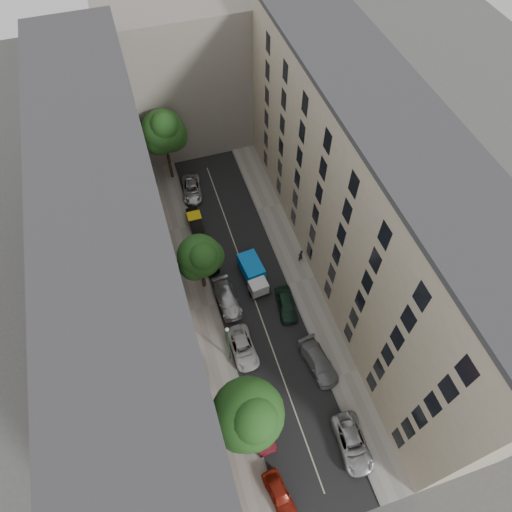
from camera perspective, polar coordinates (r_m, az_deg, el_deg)
name	(u,v)px	position (r m, az deg, el deg)	size (l,w,h in m)	color
ground	(253,294)	(48.28, -0.42, -4.79)	(120.00, 120.00, 0.00)	#4C4C49
road_surface	(253,294)	(48.27, -0.42, -4.78)	(8.00, 44.00, 0.02)	black
sidewalk_left	(202,308)	(47.72, -6.78, -6.43)	(3.00, 44.00, 0.15)	gray
sidewalk_right	(301,280)	(49.31, 5.70, -3.06)	(3.00, 44.00, 0.15)	gray
building_left	(126,268)	(39.55, -15.92, -1.41)	(8.00, 44.00, 20.00)	#53504E
building_right	(366,208)	(43.29, 13.61, 5.90)	(8.00, 44.00, 20.00)	#C3B598
building_endcap	(185,70)	(61.30, -8.91, 22.00)	(18.00, 12.00, 18.00)	gray
tarp_truck	(253,274)	(48.16, -0.35, -2.21)	(2.39, 5.06, 2.26)	black
car_left_0	(279,494)	(41.37, 2.92, -27.56)	(1.56, 3.87, 1.32)	maroon
car_left_1	(259,428)	(42.23, 0.37, -20.70)	(1.57, 4.50, 1.48)	#490E15
car_left_2	(243,348)	(44.78, -1.66, -11.40)	(2.24, 4.86, 1.35)	silver
car_left_3	(227,299)	(47.21, -3.62, -5.41)	(2.06, 5.06, 1.47)	#B8B9BE
car_left_4	(207,259)	(50.16, -6.20, -0.35)	(1.68, 4.17, 1.42)	black
car_left_5	(195,221)	(53.61, -7.64, 4.31)	(1.40, 4.02, 1.32)	black
car_left_6	(192,189)	(57.09, -8.03, 8.29)	(2.23, 4.83, 1.34)	#BBBAC0
car_right_0	(352,443)	(42.74, 11.95, -21.93)	(2.44, 5.28, 1.47)	#AEAFB3
car_right_1	(319,362)	(44.51, 7.82, -13.00)	(2.09, 5.14, 1.49)	slate
car_right_2	(286,304)	(46.93, 3.81, -6.05)	(1.72, 4.27, 1.46)	black
tree_near	(250,416)	(36.21, -0.81, -19.32)	(5.78, 5.57, 9.88)	#382619
tree_mid	(201,258)	(44.54, -6.93, -0.20)	(4.78, 4.42, 7.81)	#382619
tree_far	(164,133)	(55.05, -11.38, 14.83)	(5.29, 5.01, 10.11)	#382619
lamp_post	(228,341)	(41.41, -3.50, -10.52)	(0.36, 0.36, 6.34)	#1A5B28
pedestrian	(301,256)	(50.00, 5.59, 0.06)	(0.62, 0.41, 1.71)	black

